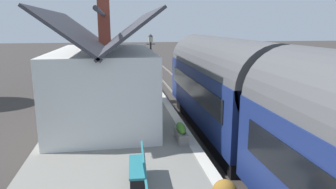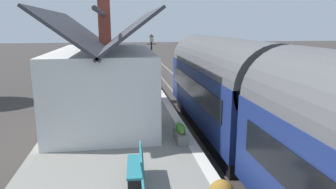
# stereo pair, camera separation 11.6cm
# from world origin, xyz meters

# --- Properties ---
(ground_plane) EXTENTS (160.00, 160.00, 0.00)m
(ground_plane) POSITION_xyz_m (0.00, 0.00, 0.00)
(ground_plane) COLOR #383330
(platform) EXTENTS (32.00, 5.53, 0.81)m
(platform) POSITION_xyz_m (0.00, 3.76, 0.40)
(platform) COLOR gray
(platform) RESTS_ON ground
(platform_edge_coping) EXTENTS (32.00, 0.36, 0.02)m
(platform_edge_coping) POSITION_xyz_m (0.00, 1.18, 0.81)
(platform_edge_coping) COLOR beige
(platform_edge_coping) RESTS_ON platform
(rail_near) EXTENTS (52.00, 0.08, 0.14)m
(rail_near) POSITION_xyz_m (0.00, -1.62, 0.07)
(rail_near) COLOR gray
(rail_near) RESTS_ON ground
(rail_far) EXTENTS (52.00, 0.08, 0.14)m
(rail_far) POSITION_xyz_m (0.00, -0.18, 0.07)
(rail_far) COLOR gray
(rail_far) RESTS_ON ground
(station_building) EXTENTS (7.81, 4.23, 5.76)m
(station_building) POSITION_xyz_m (-0.54, 4.24, 2.44)
(station_building) COLOR white
(station_building) RESTS_ON platform
(bench_mid_platform) EXTENTS (1.42, 0.49, 0.88)m
(bench_mid_platform) POSITION_xyz_m (-6.55, 3.20, 1.28)
(bench_mid_platform) COLOR #26727F
(bench_mid_platform) RESTS_ON platform
(bench_platform_end) EXTENTS (1.41, 0.46, 0.88)m
(bench_platform_end) POSITION_xyz_m (7.11, 3.33, 1.28)
(bench_platform_end) COLOR #26727F
(bench_platform_end) RESTS_ON platform
(bench_near_building) EXTENTS (1.42, 0.50, 0.88)m
(bench_near_building) POSITION_xyz_m (10.87, 3.22, 1.28)
(bench_near_building) COLOR #26727F
(bench_near_building) RESTS_ON platform
(planter_bench_right) EXTENTS (0.57, 0.57, 0.87)m
(planter_bench_right) POSITION_xyz_m (11.46, 2.01, 1.26)
(planter_bench_right) COLOR gray
(planter_bench_right) RESTS_ON platform
(planter_by_door) EXTENTS (0.46, 0.46, 0.75)m
(planter_by_door) POSITION_xyz_m (7.89, 4.32, 1.22)
(planter_by_door) COLOR teal
(planter_by_door) RESTS_ON platform
(planter_edge_far) EXTENTS (0.54, 0.54, 0.77)m
(planter_edge_far) POSITION_xyz_m (4.76, 5.95, 1.22)
(planter_edge_far) COLOR black
(planter_edge_far) RESTS_ON platform
(planter_corner_building) EXTENTS (1.10, 0.32, 0.62)m
(planter_corner_building) POSITION_xyz_m (-3.82, 1.54, 1.10)
(planter_corner_building) COLOR gray
(planter_corner_building) RESTS_ON platform
(lamp_post_platform) EXTENTS (0.32, 0.50, 3.53)m
(lamp_post_platform) POSITION_xyz_m (4.37, 1.71, 3.28)
(lamp_post_platform) COLOR black
(lamp_post_platform) RESTS_ON platform
(station_sign_board) EXTENTS (0.96, 0.06, 1.57)m
(station_sign_board) POSITION_xyz_m (5.37, 1.87, 1.99)
(station_sign_board) COLOR black
(station_sign_board) RESTS_ON platform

